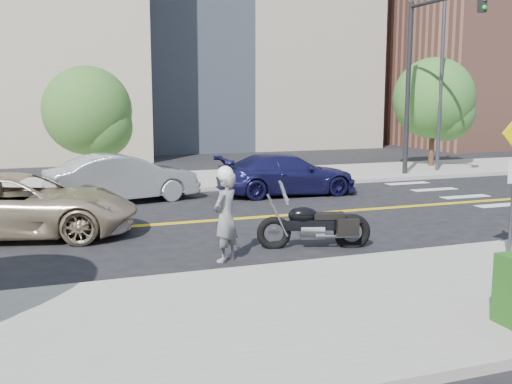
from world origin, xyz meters
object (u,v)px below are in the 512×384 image
object	(u,v)px
motorcyclist	(226,214)
suv	(21,205)
parked_car_silver	(123,178)
motorcycle	(315,215)
parked_car_blue	(287,174)

from	to	relation	value
motorcyclist	suv	size ratio (longest dim) A/B	0.36
suv	parked_car_silver	xyz separation A→B (m)	(2.96, 4.00, 0.01)
motorcyclist	suv	world-z (taller)	motorcyclist
motorcycle	parked_car_blue	bearing A→B (deg)	88.12
motorcycle	suv	size ratio (longest dim) A/B	0.45
motorcycle	parked_car_silver	size ratio (longest dim) A/B	0.52
motorcycle	parked_car_silver	world-z (taller)	parked_car_silver
parked_car_silver	parked_car_blue	bearing A→B (deg)	-107.19
motorcyclist	motorcycle	distance (m)	2.23
parked_car_silver	suv	bearing A→B (deg)	130.41
motorcyclist	suv	bearing A→B (deg)	-84.14
motorcyclist	parked_car_silver	world-z (taller)	motorcyclist
motorcycle	suv	distance (m)	7.05
suv	motorcycle	bearing A→B (deg)	-105.01
suv	parked_car_blue	xyz separation A→B (m)	(8.47, 3.60, -0.06)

